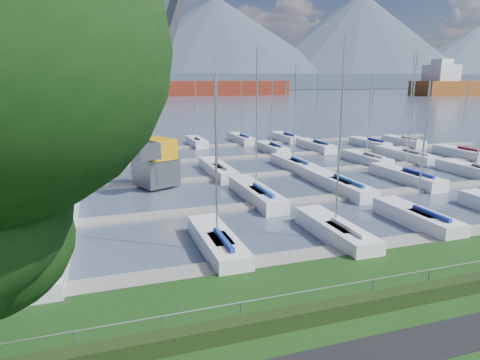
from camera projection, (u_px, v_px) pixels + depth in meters
name	position (u px, v px, depth m)	size (l,w,h in m)	color
path	(374.00, 355.00, 15.22)	(160.00, 2.00, 0.04)	black
water	(109.00, 94.00, 257.59)	(800.00, 540.00, 0.20)	#465066
hedge	(336.00, 310.00, 17.54)	(80.00, 0.70, 0.70)	black
fence	(332.00, 287.00, 17.71)	(0.04, 0.04, 80.00)	gray
foothill	(105.00, 82.00, 320.57)	(900.00, 80.00, 12.00)	#404D5E
mountains	(108.00, 34.00, 382.03)	(1190.00, 360.00, 115.00)	#485C6A
docks	(195.00, 180.00, 41.99)	(90.00, 41.60, 0.25)	slate
crane	(157.00, 125.00, 39.71)	(7.90, 12.84, 22.35)	#5B5F63
cargo_ship_mid	(190.00, 88.00, 232.46)	(99.91, 25.63, 21.50)	maroon
cargo_ship_east	(478.00, 88.00, 241.33)	(90.14, 18.77, 21.50)	brown
sailboat_fleet	(174.00, 120.00, 42.76)	(73.55, 49.39, 13.49)	maroon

